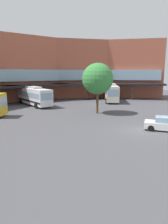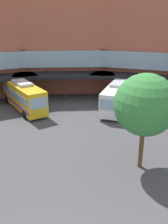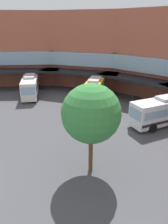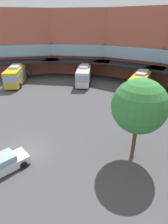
% 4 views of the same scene
% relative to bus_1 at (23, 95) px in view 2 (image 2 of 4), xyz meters
% --- Properties ---
extents(station_building, '(73.26, 34.66, 14.38)m').
position_rel_bus_1_xyz_m(station_building, '(5.45, -0.66, 5.02)').
color(station_building, '#AD5942').
rests_on(station_building, ground).
extents(bus_1, '(7.38, 10.45, 3.79)m').
position_rel_bus_1_xyz_m(bus_1, '(0.00, 0.00, 0.00)').
color(bus_1, gold).
rests_on(bus_1, ground).
extents(bus_2, '(6.49, 11.08, 3.68)m').
position_rel_bus_1_xyz_m(bus_2, '(12.85, -0.54, -0.06)').
color(bus_2, white).
rests_on(bus_2, ground).
extents(plaza_tree, '(4.78, 4.78, 7.79)m').
position_rel_bus_1_xyz_m(plaza_tree, '(11.90, -14.86, 3.46)').
color(plaza_tree, brown).
rests_on(plaza_tree, ground).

